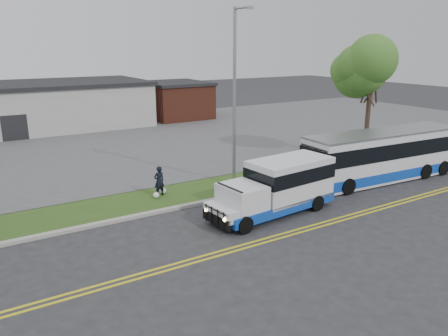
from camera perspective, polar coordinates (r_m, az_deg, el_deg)
ground at (r=21.17m, az=-1.43°, el=-5.59°), size 140.00×140.00×0.00m
lane_line_north at (r=18.21m, az=4.77°, el=-9.33°), size 70.00×0.12×0.01m
lane_line_south at (r=18.00m, az=5.34°, el=-9.67°), size 70.00×0.12×0.01m
curb at (r=22.04m, az=-2.87°, el=-4.52°), size 80.00×0.30×0.15m
verge at (r=23.55m, az=-4.99°, el=-3.27°), size 80.00×3.30×0.10m
parking_lot at (r=36.28m, az=-15.11°, el=3.06°), size 80.00×25.00×0.10m
commercial_building at (r=44.56m, az=-26.59°, el=7.03°), size 25.40×10.40×4.35m
brick_wing at (r=47.98m, az=-6.33°, el=8.84°), size 6.30×7.30×3.90m
tree_east at (r=31.22m, az=18.77°, el=12.22°), size 5.20×5.20×8.33m
streetlight_near at (r=23.74m, az=1.47°, el=9.79°), size 0.35×1.53×9.50m
shuttle_bus at (r=20.78m, az=7.28°, el=-2.22°), size 6.70×2.68×2.51m
transit_bus at (r=27.22m, az=20.01°, el=1.55°), size 10.57×3.06×2.90m
pedestrian at (r=22.89m, az=-8.47°, el=-1.71°), size 0.63×0.45×1.60m
grocery_bag_left at (r=22.76m, az=-8.85°, el=-3.53°), size 0.32×0.32×0.32m
grocery_bag_right at (r=23.42m, az=-7.98°, el=-2.93°), size 0.32×0.32×0.32m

